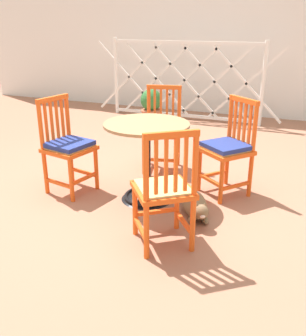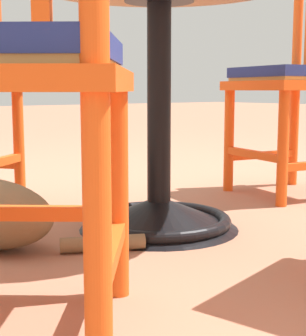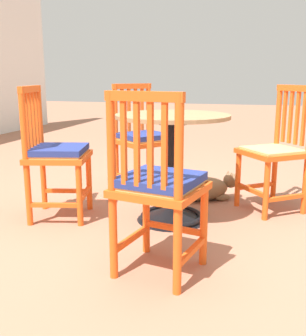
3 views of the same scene
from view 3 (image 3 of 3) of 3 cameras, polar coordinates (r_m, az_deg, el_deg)
The scene contains 7 objects.
ground_plane at distance 2.71m, azimuth 2.11°, elevation -8.23°, with size 24.00×24.00×0.00m, color #A36B51.
cafe_table at distance 2.75m, azimuth 2.70°, elevation -1.69°, with size 0.76×0.76×0.73m.
orange_chair_near_fence at distance 3.43m, azimuth -1.56°, elevation 4.03°, with size 0.56×0.56×0.91m.
orange_chair_facing_out at distance 2.85m, azimuth -13.61°, elevation 1.83°, with size 0.48×0.48×0.91m.
orange_chair_by_planter at distance 1.96m, azimuth 0.77°, elevation -2.76°, with size 0.47×0.47×0.91m.
orange_chair_tucked_in at distance 3.07m, azimuth 16.97°, elevation 2.15°, with size 0.56×0.56×0.91m.
tabby_cat at distance 3.26m, azimuth 7.47°, elevation -2.90°, with size 0.53×0.58×0.23m.
Camera 3 is at (-2.46, -0.58, 0.98)m, focal length 43.11 mm.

